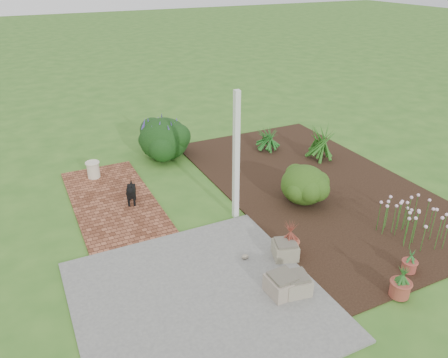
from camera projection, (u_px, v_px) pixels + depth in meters
name	position (u px, v px, depth m)	size (l,w,h in m)	color
ground	(224.00, 222.00, 8.29)	(80.00, 80.00, 0.00)	#356821
concrete_patio	(199.00, 299.00, 6.39)	(3.50, 3.50, 0.04)	slate
brick_path	(113.00, 200.00, 9.02)	(1.60, 3.50, 0.04)	brown
garden_bed	(315.00, 184.00, 9.67)	(4.00, 7.00, 0.03)	black
veranda_post	(236.00, 158.00, 7.93)	(0.10, 0.10, 2.50)	white
stone_trough_near	(282.00, 285.00, 6.42)	(0.42, 0.42, 0.28)	gray
stone_trough_mid	(296.00, 284.00, 6.45)	(0.39, 0.39, 0.26)	#78735D
stone_trough_far	(285.00, 250.00, 7.21)	(0.39, 0.39, 0.26)	gray
black_dog	(131.00, 192.00, 8.73)	(0.27, 0.53, 0.47)	black
cream_ceramic_urn	(93.00, 170.00, 9.86)	(0.28, 0.28, 0.37)	beige
evergreen_shrub	(304.00, 184.00, 8.80)	(0.94, 0.94, 0.80)	#1B380F
agapanthus_clump_back	(321.00, 140.00, 10.69)	(1.09, 1.09, 0.98)	#163E0D
agapanthus_clump_front	(267.00, 137.00, 11.25)	(0.80, 0.80, 0.71)	#123A18
pink_flower_patch	(418.00, 221.00, 7.65)	(1.06, 1.06, 0.68)	#113D0F
terracotta_pot_bronze	(289.00, 247.00, 7.32)	(0.31, 0.31, 0.25)	#B0563B
terracotta_pot_small_left	(409.00, 266.00, 6.91)	(0.22, 0.22, 0.19)	#983E33
terracotta_pot_small_right	(400.00, 289.00, 6.39)	(0.29, 0.29, 0.24)	brown
purple_flowering_bush	(164.00, 138.00, 10.81)	(1.24, 1.24, 1.05)	black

